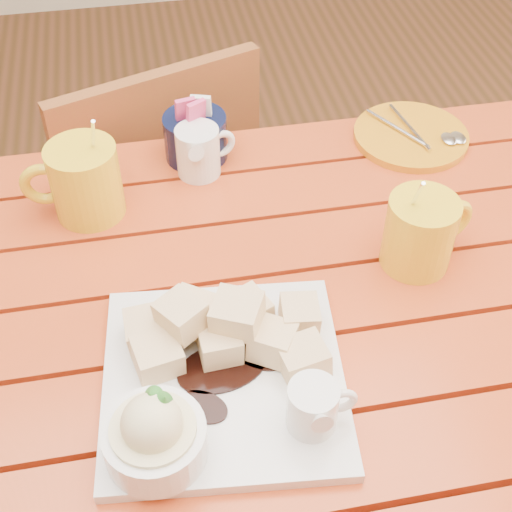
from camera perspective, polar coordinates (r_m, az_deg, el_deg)
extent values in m
cube|color=#AE4116|center=(0.81, 1.38, -17.43)|extent=(1.20, 0.11, 0.03)
cube|color=#AE4116|center=(0.86, -0.18, -10.82)|extent=(1.20, 0.11, 0.03)
cube|color=#AE4116|center=(0.93, -1.47, -5.10)|extent=(1.20, 0.11, 0.03)
cube|color=#AE4116|center=(1.01, -2.56, -0.19)|extent=(1.20, 0.11, 0.03)
cube|color=#AE4116|center=(1.09, -3.49, 3.99)|extent=(1.20, 0.11, 0.03)
cube|color=#AE4116|center=(1.18, -4.29, 7.57)|extent=(1.20, 0.11, 0.03)
cube|color=#AE4116|center=(1.23, -4.26, 6.00)|extent=(1.12, 0.04, 0.08)
cylinder|color=#AE4116|center=(1.57, 16.67, -1.19)|extent=(0.06, 0.06, 0.72)
cube|color=white|center=(0.85, -2.59, -9.79)|extent=(0.31, 0.31, 0.02)
cube|color=gold|center=(0.84, -2.93, -7.01)|extent=(0.05, 0.05, 0.04)
cube|color=gold|center=(0.84, 1.34, -6.85)|extent=(0.07, 0.07, 0.04)
cube|color=gold|center=(0.84, -7.89, -7.94)|extent=(0.06, 0.06, 0.04)
cube|color=gold|center=(0.83, -5.98, -4.74)|extent=(0.07, 0.07, 0.04)
cube|color=gold|center=(0.87, 3.49, -4.82)|extent=(0.05, 0.05, 0.04)
cube|color=gold|center=(0.83, 3.78, -8.20)|extent=(0.06, 0.06, 0.04)
cube|color=gold|center=(0.83, -1.51, -4.64)|extent=(0.07, 0.07, 0.04)
cube|color=gold|center=(0.87, -0.64, -4.43)|extent=(0.07, 0.07, 0.04)
cube|color=gold|center=(0.87, -5.05, -4.59)|extent=(0.07, 0.07, 0.04)
cube|color=gold|center=(0.86, -8.60, -5.86)|extent=(0.05, 0.05, 0.04)
cylinder|color=white|center=(0.77, -8.07, -14.42)|extent=(0.11, 0.11, 0.04)
cylinder|color=#FFEDBB|center=(0.76, -8.16, -13.96)|extent=(0.09, 0.09, 0.03)
sphere|color=#FFEDBB|center=(0.75, -8.33, -13.13)|extent=(0.06, 0.06, 0.06)
cone|color=#30812A|center=(0.73, -7.41, -11.33)|extent=(0.04, 0.04, 0.03)
cone|color=#30812A|center=(0.74, -8.33, -10.89)|extent=(0.03, 0.03, 0.03)
cylinder|color=white|center=(0.78, 4.52, -11.92)|extent=(0.06, 0.06, 0.06)
cylinder|color=black|center=(0.76, 4.64, -10.85)|extent=(0.04, 0.04, 0.01)
cone|color=white|center=(0.75, 5.15, -12.75)|extent=(0.02, 0.02, 0.03)
torus|color=white|center=(0.79, 6.83, -11.43)|extent=(0.04, 0.01, 0.04)
cylinder|color=yellow|center=(1.05, -13.46, 5.84)|extent=(0.10, 0.10, 0.11)
cylinder|color=black|center=(1.02, -13.90, 7.89)|extent=(0.09, 0.09, 0.01)
torus|color=yellow|center=(1.06, -16.58, 5.52)|extent=(0.07, 0.02, 0.07)
cylinder|color=silver|center=(1.04, -12.90, 8.04)|extent=(0.03, 0.07, 0.15)
cylinder|color=yellow|center=(0.97, 12.93, 1.80)|extent=(0.09, 0.09, 0.10)
cylinder|color=black|center=(0.94, 13.35, 3.74)|extent=(0.08, 0.08, 0.01)
torus|color=yellow|center=(1.00, 15.40, 2.76)|extent=(0.07, 0.03, 0.06)
cylinder|color=silver|center=(0.95, 12.19, 3.72)|extent=(0.01, 0.07, 0.14)
cylinder|color=white|center=(1.11, -4.66, 8.32)|extent=(0.07, 0.07, 0.08)
cylinder|color=white|center=(1.09, -4.77, 9.83)|extent=(0.05, 0.05, 0.01)
cone|color=white|center=(1.07, -4.51, 8.46)|extent=(0.03, 0.03, 0.03)
torus|color=white|center=(1.11, -2.62, 8.65)|extent=(0.05, 0.02, 0.05)
cylinder|color=black|center=(1.15, -4.86, 9.46)|extent=(0.10, 0.10, 0.07)
cube|color=#E93F77|center=(1.12, -5.66, 11.42)|extent=(0.03, 0.02, 0.05)
cube|color=white|center=(1.12, -4.40, 11.69)|extent=(0.03, 0.02, 0.05)
cube|color=#E93F77|center=(1.11, -4.84, 11.22)|extent=(0.03, 0.03, 0.05)
cylinder|color=orange|center=(1.22, 12.28, 9.37)|extent=(0.19, 0.19, 0.01)
cylinder|color=silver|center=(1.22, 11.25, 9.98)|extent=(0.07, 0.12, 0.01)
cylinder|color=silver|center=(1.23, 12.19, 10.05)|extent=(0.03, 0.14, 0.01)
ellipsoid|color=silver|center=(1.22, 15.18, 9.04)|extent=(0.03, 0.04, 0.01)
ellipsoid|color=silver|center=(1.22, 15.86, 9.09)|extent=(0.03, 0.04, 0.01)
cube|color=brown|center=(1.62, -9.22, 3.98)|extent=(0.50, 0.50, 0.03)
cylinder|color=brown|center=(1.91, -5.94, 3.76)|extent=(0.03, 0.03, 0.39)
cylinder|color=brown|center=(1.85, -15.29, 0.21)|extent=(0.03, 0.03, 0.39)
cylinder|color=brown|center=(1.70, -1.00, -2.66)|extent=(0.03, 0.03, 0.39)
cylinder|color=brown|center=(1.62, -11.43, -7.00)|extent=(0.03, 0.03, 0.39)
cube|color=brown|center=(1.35, -7.27, 6.75)|extent=(0.38, 0.16, 0.41)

